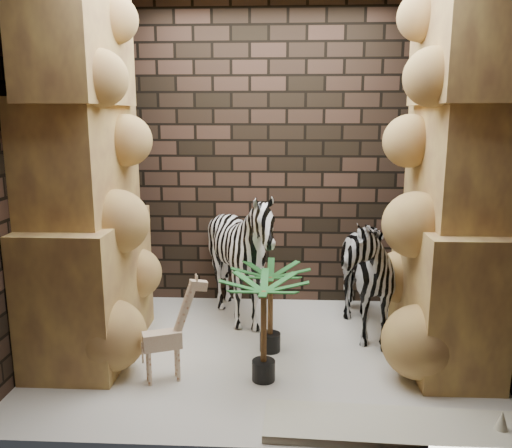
# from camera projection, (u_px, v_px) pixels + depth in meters

# --- Properties ---
(floor) EXTENTS (3.50, 3.50, 0.00)m
(floor) POSITION_uv_depth(u_px,v_px,m) (263.00, 352.00, 4.26)
(floor) COLOR beige
(floor) RESTS_ON ground
(wall_back) EXTENTS (3.50, 0.00, 3.50)m
(wall_back) POSITION_uv_depth(u_px,v_px,m) (268.00, 156.00, 5.17)
(wall_back) COLOR black
(wall_back) RESTS_ON ground
(wall_front) EXTENTS (3.50, 0.00, 3.50)m
(wall_front) POSITION_uv_depth(u_px,v_px,m) (255.00, 194.00, 2.73)
(wall_front) COLOR black
(wall_front) RESTS_ON ground
(wall_left) EXTENTS (0.00, 3.00, 3.00)m
(wall_left) POSITION_uv_depth(u_px,v_px,m) (38.00, 168.00, 4.04)
(wall_left) COLOR black
(wall_left) RESTS_ON ground
(wall_right) EXTENTS (0.00, 3.00, 3.00)m
(wall_right) POSITION_uv_depth(u_px,v_px,m) (499.00, 170.00, 3.86)
(wall_right) COLOR black
(wall_right) RESTS_ON ground
(rock_pillar_left) EXTENTS (0.68, 1.30, 3.00)m
(rock_pillar_left) POSITION_uv_depth(u_px,v_px,m) (82.00, 168.00, 4.02)
(rock_pillar_left) COLOR #E3C160
(rock_pillar_left) RESTS_ON floor
(rock_pillar_right) EXTENTS (0.58, 1.25, 3.00)m
(rock_pillar_right) POSITION_uv_depth(u_px,v_px,m) (454.00, 170.00, 3.88)
(rock_pillar_right) COLOR #E3C160
(rock_pillar_right) RESTS_ON floor
(zebra_right) EXTENTS (0.77, 1.20, 1.32)m
(zebra_right) POSITION_uv_depth(u_px,v_px,m) (355.00, 261.00, 4.52)
(zebra_right) COLOR white
(zebra_right) RESTS_ON floor
(zebra_left) EXTENTS (1.39, 1.54, 1.16)m
(zebra_left) POSITION_uv_depth(u_px,v_px,m) (242.00, 263.00, 4.73)
(zebra_left) COLOR white
(zebra_left) RESTS_ON floor
(giraffe_toy) EXTENTS (0.43, 0.28, 0.80)m
(giraffe_toy) POSITION_uv_depth(u_px,v_px,m) (162.00, 329.00, 3.73)
(giraffe_toy) COLOR beige
(giraffe_toy) RESTS_ON floor
(palm_front) EXTENTS (0.36, 0.36, 0.73)m
(palm_front) POSITION_uv_depth(u_px,v_px,m) (270.00, 309.00, 4.22)
(palm_front) COLOR #13441B
(palm_front) RESTS_ON floor
(palm_back) EXTENTS (0.36, 0.36, 0.78)m
(palm_back) POSITION_uv_depth(u_px,v_px,m) (264.00, 330.00, 3.74)
(palm_back) COLOR #13441B
(palm_back) RESTS_ON floor
(surfboard) EXTENTS (1.70, 0.48, 0.05)m
(surfboard) POSITION_uv_depth(u_px,v_px,m) (401.00, 427.00, 3.19)
(surfboard) COLOR beige
(surfboard) RESTS_ON floor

